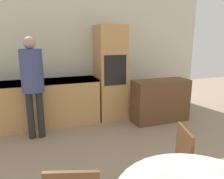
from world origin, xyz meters
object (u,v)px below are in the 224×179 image
object	(u,v)px
person_standing	(32,77)
sideboard	(160,101)
oven_unit	(110,73)
chair_far_right	(173,164)

from	to	relation	value
person_standing	sideboard	bearing A→B (deg)	-0.77
oven_unit	person_standing	xyz separation A→B (m)	(-1.55, -0.53, 0.09)
oven_unit	chair_far_right	xyz separation A→B (m)	(-0.29, -2.68, -0.49)
oven_unit	person_standing	distance (m)	1.64
oven_unit	sideboard	world-z (taller)	oven_unit
chair_far_right	oven_unit	bearing A→B (deg)	-168.95
sideboard	chair_far_right	bearing A→B (deg)	-119.14
oven_unit	chair_far_right	distance (m)	2.74
sideboard	chair_far_right	size ratio (longest dim) A/B	1.36
oven_unit	sideboard	xyz separation A→B (m)	(0.90, -0.56, -0.54)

